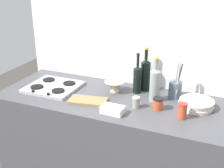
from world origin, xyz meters
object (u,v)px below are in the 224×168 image
object	(u,v)px
wine_bottle_mid_right	(137,79)
condiment_jar_rear	(158,104)
mixing_bowl	(114,86)
utensil_crock	(175,89)
condiment_jar_spare	(136,102)
wine_bottle_mid_left	(155,84)
cutting_board	(88,101)
condiment_jar_front	(182,111)
stovetop_hob	(53,87)
plate_stack	(196,104)
butter_dish	(113,110)
wine_bottle_leftmost	(145,74)

from	to	relation	value
wine_bottle_mid_right	condiment_jar_rear	size ratio (longest dim) A/B	3.66
mixing_bowl	utensil_crock	bearing A→B (deg)	10.34
condiment_jar_rear	condiment_jar_spare	xyz separation A→B (m)	(-0.15, -0.04, -0.00)
mixing_bowl	utensil_crock	xyz separation A→B (m)	(0.47, 0.09, 0.02)
wine_bottle_mid_left	cutting_board	world-z (taller)	wine_bottle_mid_left
wine_bottle_mid_left	utensil_crock	bearing A→B (deg)	43.32
utensil_crock	condiment_jar_front	distance (m)	0.33
wine_bottle_mid_left	cutting_board	distance (m)	0.52
stovetop_hob	wine_bottle_mid_right	distance (m)	0.71
stovetop_hob	condiment_jar_front	bearing A→B (deg)	-5.08
plate_stack	condiment_jar_rear	bearing A→B (deg)	-151.72
butter_dish	utensil_crock	size ratio (longest dim) A/B	0.53
wine_bottle_mid_left	cutting_board	size ratio (longest dim) A/B	1.21
condiment_jar_spare	wine_bottle_leftmost	bearing A→B (deg)	96.37
plate_stack	wine_bottle_mid_right	bearing A→B (deg)	169.07
wine_bottle_mid_right	butter_dish	xyz separation A→B (m)	(-0.04, -0.41, -0.09)
wine_bottle_mid_left	condiment_jar_rear	world-z (taller)	wine_bottle_mid_left
wine_bottle_leftmost	utensil_crock	xyz separation A→B (m)	(0.26, -0.05, -0.07)
wine_bottle_mid_left	mixing_bowl	xyz separation A→B (m)	(-0.34, 0.04, -0.09)
wine_bottle_mid_left	utensil_crock	distance (m)	0.19
mixing_bowl	condiment_jar_front	xyz separation A→B (m)	(0.59, -0.23, 0.01)
plate_stack	wine_bottle_mid_left	world-z (taller)	wine_bottle_mid_left
condiment_jar_rear	cutting_board	world-z (taller)	condiment_jar_rear
wine_bottle_mid_left	cutting_board	bearing A→B (deg)	-155.18
mixing_bowl	stovetop_hob	bearing A→B (deg)	-165.43
utensil_crock	condiment_jar_front	bearing A→B (deg)	-69.95
stovetop_hob	butter_dish	size ratio (longest dim) A/B	2.59
wine_bottle_mid_left	condiment_jar_front	bearing A→B (deg)	-37.61
condiment_jar_spare	butter_dish	bearing A→B (deg)	-130.71
wine_bottle_mid_left	mixing_bowl	size ratio (longest dim) A/B	2.14
wine_bottle_leftmost	wine_bottle_mid_left	xyz separation A→B (m)	(0.13, -0.18, 0.00)
cutting_board	plate_stack	bearing A→B (deg)	15.98
wine_bottle_leftmost	condiment_jar_spare	distance (m)	0.35
condiment_jar_front	condiment_jar_rear	distance (m)	0.19
stovetop_hob	plate_stack	size ratio (longest dim) A/B	1.61
wine_bottle_mid_right	cutting_board	size ratio (longest dim) A/B	1.15
stovetop_hob	wine_bottle_mid_right	world-z (taller)	wine_bottle_mid_right
wine_bottle_mid_right	butter_dish	distance (m)	0.42
butter_dish	condiment_jar_rear	distance (m)	0.33
condiment_jar_front	mixing_bowl	bearing A→B (deg)	158.91
butter_dish	condiment_jar_front	world-z (taller)	condiment_jar_front
butter_dish	condiment_jar_spare	size ratio (longest dim) A/B	1.89
condiment_jar_spare	condiment_jar_rear	bearing A→B (deg)	13.69
mixing_bowl	cutting_board	xyz separation A→B (m)	(-0.11, -0.25, -0.04)
stovetop_hob	condiment_jar_spare	bearing A→B (deg)	-5.27
wine_bottle_leftmost	mixing_bowl	world-z (taller)	wine_bottle_leftmost
plate_stack	butter_dish	distance (m)	0.61
stovetop_hob	wine_bottle_leftmost	distance (m)	0.77
cutting_board	utensil_crock	bearing A→B (deg)	29.68
plate_stack	utensil_crock	world-z (taller)	utensil_crock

